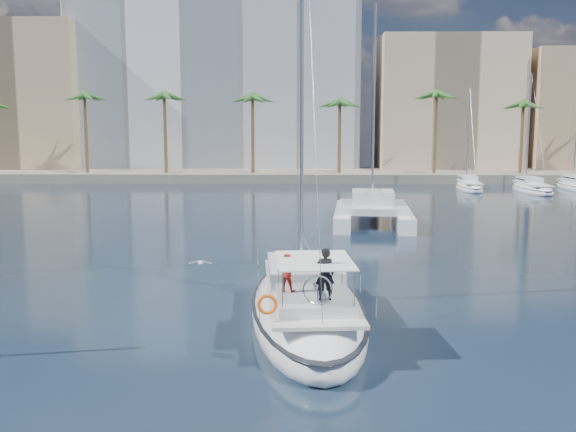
{
  "coord_description": "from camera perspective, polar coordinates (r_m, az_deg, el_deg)",
  "views": [
    {
      "loc": [
        0.43,
        -26.94,
        7.43
      ],
      "look_at": [
        -0.08,
        1.5,
        3.39
      ],
      "focal_mm": 40.0,
      "sensor_mm": 36.0,
      "label": 1
    }
  ],
  "objects": [
    {
      "name": "ground",
      "position": [
        27.95,
        0.1,
        -7.33
      ],
      "size": [
        160.0,
        160.0,
        0.0
      ],
      "primitive_type": "plane",
      "color": "black",
      "rests_on": "ground"
    },
    {
      "name": "quay",
      "position": [
        88.2,
        0.75,
        3.66
      ],
      "size": [
        120.0,
        14.0,
        1.2
      ],
      "primitive_type": "cube",
      "color": "gray",
      "rests_on": "ground"
    },
    {
      "name": "building_modern",
      "position": [
        100.92,
        -6.18,
        11.78
      ],
      "size": [
        42.0,
        16.0,
        28.0
      ],
      "primitive_type": "cube",
      "color": "white",
      "rests_on": "ground"
    },
    {
      "name": "building_tan_left",
      "position": [
        104.96,
        -23.14,
        9.41
      ],
      "size": [
        22.0,
        14.0,
        22.0
      ],
      "primitive_type": "cube",
      "color": "tan",
      "rests_on": "ground"
    },
    {
      "name": "building_beige",
      "position": [
        99.34,
        13.75,
        9.35
      ],
      "size": [
        20.0,
        14.0,
        20.0
      ],
      "primitive_type": "cube",
      "color": "beige",
      "rests_on": "ground"
    },
    {
      "name": "palm_left",
      "position": [
        90.77,
        -21.56,
        9.34
      ],
      "size": [
        3.6,
        3.6,
        12.3
      ],
      "color": "brown",
      "rests_on": "ground"
    },
    {
      "name": "palm_centre",
      "position": [
        83.99,
        0.75,
        10.04
      ],
      "size": [
        3.6,
        3.6,
        12.3
      ],
      "color": "brown",
      "rests_on": "ground"
    },
    {
      "name": "palm_right",
      "position": [
        90.44,
        23.13,
        9.26
      ],
      "size": [
        3.6,
        3.6,
        12.3
      ],
      "color": "brown",
      "rests_on": "ground"
    },
    {
      "name": "main_sloop",
      "position": [
        24.47,
        1.67,
        -8.2
      ],
      "size": [
        5.1,
        13.34,
        19.4
      ],
      "rotation": [
        0.0,
        0.0,
        0.07
      ],
      "color": "white",
      "rests_on": "ground"
    },
    {
      "name": "catamaran",
      "position": [
        49.06,
        7.53,
        0.65
      ],
      "size": [
        6.58,
        11.72,
        16.54
      ],
      "rotation": [
        0.0,
        0.0,
        -0.09
      ],
      "color": "white",
      "rests_on": "ground"
    },
    {
      "name": "seagull",
      "position": [
        29.97,
        -7.79,
        -4.14
      ],
      "size": [
        1.09,
        0.47,
        0.2
      ],
      "color": "silver",
      "rests_on": "ground"
    },
    {
      "name": "moored_yacht_a",
      "position": [
        76.84,
        15.79,
        2.24
      ],
      "size": [
        3.37,
        9.52,
        11.9
      ],
      "primitive_type": null,
      "rotation": [
        0.0,
        0.0,
        -0.07
      ],
      "color": "white",
      "rests_on": "ground"
    },
    {
      "name": "moored_yacht_b",
      "position": [
        76.87,
        20.86,
        2.02
      ],
      "size": [
        3.32,
        10.83,
        13.72
      ],
      "primitive_type": null,
      "rotation": [
        0.0,
        0.0,
        -0.02
      ],
      "color": "white",
      "rests_on": "ground"
    }
  ]
}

